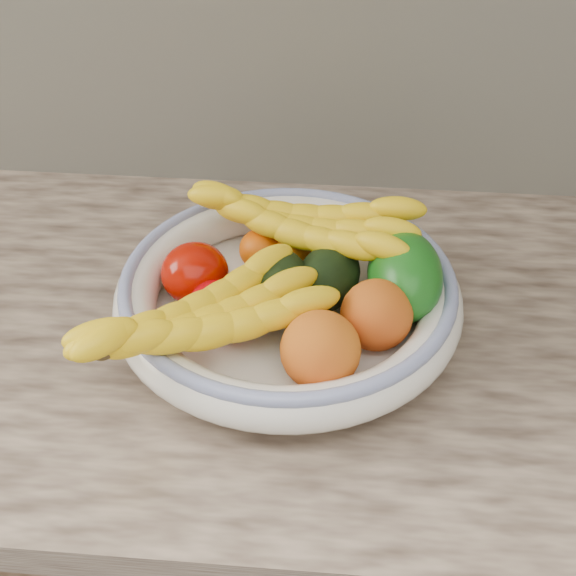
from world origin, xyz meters
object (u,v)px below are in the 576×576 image
Objects in this scene: banana_bunch_back at (301,229)px; banana_bunch_front at (202,325)px; fruit_bowl at (288,296)px; green_mango at (405,276)px.

banana_bunch_front is (-0.09, -0.17, -0.01)m from banana_bunch_back.
banana_bunch_back is at bearing 83.81° from fruit_bowl.
banana_bunch_front reaches higher than fruit_bowl.
banana_bunch_back reaches higher than banana_bunch_front.
green_mango is (0.13, 0.01, 0.03)m from fruit_bowl.
green_mango and banana_bunch_back have the same top height.
banana_bunch_front is (-0.08, -0.09, 0.03)m from fruit_bowl.
green_mango is 0.23m from banana_bunch_front.
green_mango is 0.14m from banana_bunch_back.
banana_bunch_back is at bearing 143.76° from green_mango.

